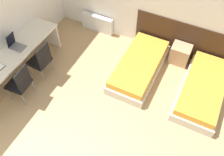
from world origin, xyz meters
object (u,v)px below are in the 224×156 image
Objects in this scene: bed_near_window at (139,67)px; chair_near_notebook at (20,83)px; bed_near_door at (203,90)px; laptop at (15,45)px; nightstand at (180,54)px; chair_near_laptop at (41,60)px.

chair_near_notebook is (-1.91, -1.72, 0.32)m from bed_near_window.
bed_near_window is at bearing 180.00° from bed_near_door.
laptop reaches higher than chair_near_notebook.
nightstand is 0.52× the size of chair_near_laptop.
bed_near_window is 2.59m from chair_near_notebook.
chair_near_laptop is at bearing -163.05° from bed_near_door.
nightstand is (0.73, 0.75, 0.06)m from bed_near_window.
chair_near_laptop is 2.83× the size of laptop.
bed_near_door is 2.01× the size of chair_near_notebook.
chair_near_notebook is at bearing -137.87° from bed_near_window.
nightstand is at bearing 37.15° from chair_near_laptop.
nightstand is at bearing 28.90° from laptop.
laptop is at bearing -168.24° from chair_near_laptop.
chair_near_laptop is (-1.91, -1.03, 0.32)m from bed_near_window.
nightstand reaches higher than bed_near_door.
laptop is (-3.90, -1.11, 0.61)m from bed_near_door.
chair_near_notebook reaches higher than bed_near_window.
laptop is at bearing -149.70° from nightstand.
chair_near_notebook reaches higher than bed_near_door.
bed_near_door is 3.88× the size of nightstand.
chair_near_laptop is 1.00× the size of chair_near_notebook.
chair_near_laptop is at bearing -146.10° from nightstand.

